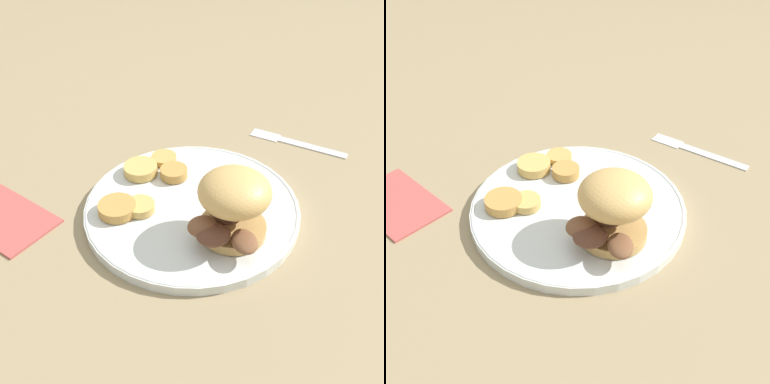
{
  "view_description": "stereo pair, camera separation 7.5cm",
  "coord_description": "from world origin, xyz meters",
  "views": [
    {
      "loc": [
        0.29,
        -0.5,
        0.51
      ],
      "look_at": [
        0.0,
        0.0,
        0.04
      ],
      "focal_mm": 50.0,
      "sensor_mm": 36.0,
      "label": 1
    },
    {
      "loc": [
        0.35,
        -0.46,
        0.51
      ],
      "look_at": [
        0.0,
        0.0,
        0.04
      ],
      "focal_mm": 50.0,
      "sensor_mm": 36.0,
      "label": 2
    }
  ],
  "objects": [
    {
      "name": "ground_plane",
      "position": [
        0.0,
        0.0,
        0.0
      ],
      "size": [
        4.0,
        4.0,
        0.0
      ],
      "primitive_type": "plane",
      "color": "#937F5B"
    },
    {
      "name": "dinner_plate",
      "position": [
        0.0,
        0.0,
        0.01
      ],
      "size": [
        0.31,
        0.31,
        0.02
      ],
      "color": "silver",
      "rests_on": "ground_plane"
    },
    {
      "name": "sandwich",
      "position": [
        0.07,
        -0.03,
        0.07
      ],
      "size": [
        0.11,
        0.12,
        0.1
      ],
      "color": "tan",
      "rests_on": "dinner_plate"
    },
    {
      "name": "potato_round_0",
      "position": [
        -0.06,
        -0.04,
        0.02
      ],
      "size": [
        0.04,
        0.04,
        0.01
      ],
      "primitive_type": "cylinder",
      "color": "tan",
      "rests_on": "dinner_plate"
    },
    {
      "name": "potato_round_1",
      "position": [
        -0.06,
        0.05,
        0.02
      ],
      "size": [
        0.04,
        0.04,
        0.01
      ],
      "primitive_type": "cylinder",
      "color": "#BC8942",
      "rests_on": "dinner_plate"
    },
    {
      "name": "potato_round_2",
      "position": [
        -0.09,
        0.07,
        0.02
      ],
      "size": [
        0.04,
        0.04,
        0.01
      ],
      "primitive_type": "cylinder",
      "color": "tan",
      "rests_on": "dinner_plate"
    },
    {
      "name": "potato_round_3",
      "position": [
        -0.11,
        0.03,
        0.02
      ],
      "size": [
        0.05,
        0.05,
        0.01
      ],
      "primitive_type": "cylinder",
      "color": "tan",
      "rests_on": "dinner_plate"
    },
    {
      "name": "potato_round_4",
      "position": [
        -0.08,
        -0.06,
        0.02
      ],
      "size": [
        0.05,
        0.05,
        0.01
      ],
      "primitive_type": "cylinder",
      "color": "#BC8942",
      "rests_on": "dinner_plate"
    },
    {
      "name": "fork",
      "position": [
        0.06,
        0.25,
        0.0
      ],
      "size": [
        0.17,
        0.03,
        0.0
      ],
      "color": "silver",
      "rests_on": "ground_plane"
    },
    {
      "name": "napkin",
      "position": [
        -0.23,
        -0.14,
        0.0
      ],
      "size": [
        0.15,
        0.11,
        0.01
      ],
      "primitive_type": "cube",
      "rotation": [
        0.0,
        0.0,
        6.17
      ],
      "color": "#B24C47",
      "rests_on": "ground_plane"
    }
  ]
}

